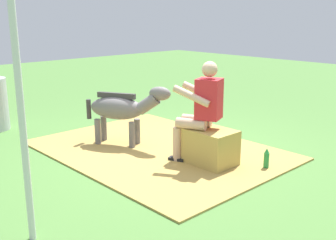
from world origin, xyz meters
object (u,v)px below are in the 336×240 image
(person_seated, at_px, (200,108))
(tent_pole_left, at_px, (21,109))
(soda_bottle, at_px, (266,159))
(hay_bale, at_px, (211,147))
(pony_standing, at_px, (122,109))

(person_seated, xyz_separation_m, tent_pole_left, (-0.29, 2.50, 0.43))
(person_seated, xyz_separation_m, soda_bottle, (-0.75, -0.44, -0.62))
(hay_bale, xyz_separation_m, tent_pole_left, (-0.14, 2.55, 0.95))
(tent_pole_left, bearing_deg, person_seated, -83.30)
(pony_standing, bearing_deg, soda_bottle, -160.06)
(pony_standing, bearing_deg, person_seated, -167.03)
(hay_bale, bearing_deg, soda_bottle, -146.13)
(hay_bale, bearing_deg, person_seated, 15.62)
(soda_bottle, distance_m, tent_pole_left, 3.16)
(person_seated, bearing_deg, soda_bottle, -149.47)
(person_seated, distance_m, pony_standing, 1.34)
(person_seated, distance_m, soda_bottle, 1.07)
(hay_bale, relative_size, pony_standing, 0.51)
(pony_standing, bearing_deg, tent_pole_left, 125.68)
(pony_standing, height_order, soda_bottle, pony_standing)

